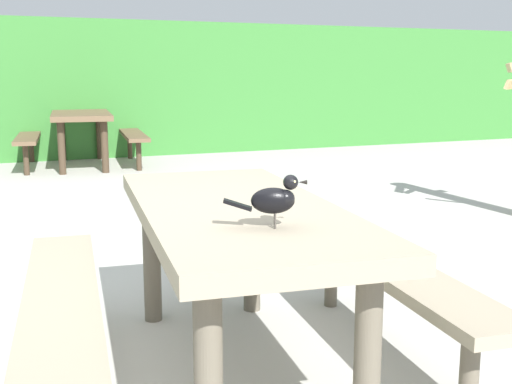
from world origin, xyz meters
TOP-DOWN VIEW (x-y plane):
  - ground_plane at (0.00, 0.00)m, footprint 60.00×60.00m
  - hedge_wall at (0.00, 8.22)m, footprint 28.00×1.94m
  - picnic_table_foreground at (0.32, -0.14)m, footprint 1.86×1.89m
  - bird_grackle at (0.29, -0.59)m, footprint 0.28×0.14m
  - picnic_table_mid_left at (0.57, 6.53)m, footprint 1.86×1.88m

SIDE VIEW (x-z plane):
  - ground_plane at x=0.00m, z-range 0.00..0.00m
  - picnic_table_foreground at x=0.32m, z-range 0.19..0.93m
  - picnic_table_mid_left at x=0.57m, z-range 0.19..0.93m
  - bird_grackle at x=0.29m, z-range 0.75..0.94m
  - hedge_wall at x=0.00m, z-range 0.00..2.05m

